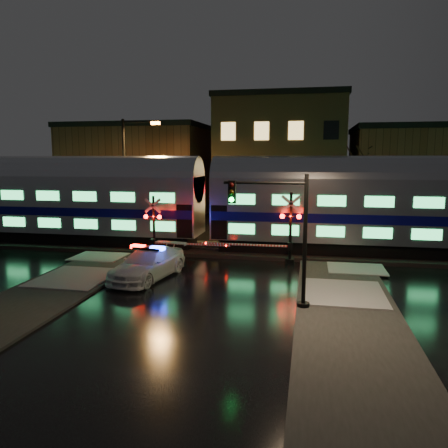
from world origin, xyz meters
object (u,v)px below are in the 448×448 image
(crossing_signal_right, at_px, (284,235))
(traffic_light, at_px, (283,238))
(crossing_signal_left, at_px, (159,233))
(streetlight, at_px, (128,170))
(police_car, at_px, (148,264))

(crossing_signal_right, relative_size, traffic_light, 1.07)
(crossing_signal_left, relative_size, streetlight, 0.60)
(police_car, distance_m, traffic_light, 7.90)
(crossing_signal_left, bearing_deg, crossing_signal_right, 0.06)
(traffic_light, relative_size, streetlight, 0.61)
(crossing_signal_left, height_order, streetlight, streetlight)
(traffic_light, distance_m, streetlight, 19.09)
(police_car, xyz_separation_m, streetlight, (-5.65, 11.00, 4.38))
(crossing_signal_right, relative_size, crossing_signal_left, 1.09)
(crossing_signal_left, bearing_deg, streetlight, 125.32)
(crossing_signal_right, distance_m, traffic_light, 7.59)
(police_car, bearing_deg, crossing_signal_left, 112.54)
(crossing_signal_left, xyz_separation_m, streetlight, (-4.75, 6.70, 3.58))
(crossing_signal_right, xyz_separation_m, streetlight, (-12.20, 6.69, 3.43))
(crossing_signal_left, relative_size, traffic_light, 0.98)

